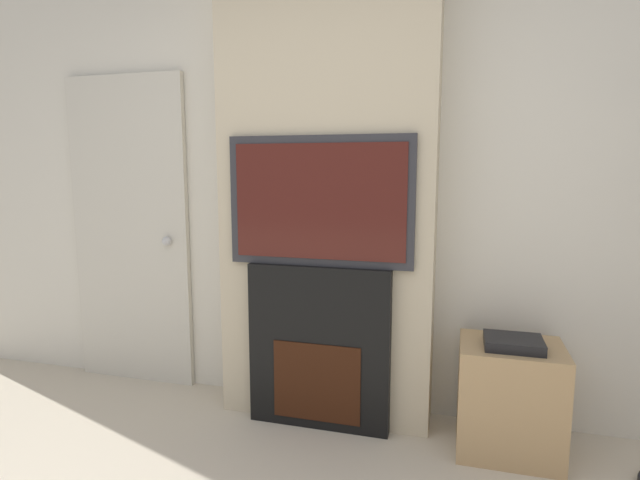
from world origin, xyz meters
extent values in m
cube|color=silver|center=(0.00, 2.03, 1.35)|extent=(6.00, 0.06, 2.70)
cube|color=beige|center=(0.00, 1.86, 1.35)|extent=(1.18, 0.28, 2.70)
cube|color=black|center=(0.00, 1.72, 0.45)|extent=(0.78, 0.14, 0.90)
cube|color=#33160A|center=(0.00, 1.64, 0.27)|extent=(0.48, 0.01, 0.43)
cube|color=#2D2D33|center=(0.00, 1.72, 1.24)|extent=(0.99, 0.06, 0.68)
cube|color=#471914|center=(0.00, 1.68, 1.24)|extent=(0.91, 0.01, 0.60)
cube|color=tan|center=(0.98, 1.71, 0.28)|extent=(0.49, 0.40, 0.55)
cube|color=black|center=(0.98, 1.67, 0.58)|extent=(0.27, 0.22, 0.05)
cube|color=beige|center=(-1.36, 1.98, 1.00)|extent=(0.84, 0.04, 2.00)
sphere|color=silver|center=(-1.07, 1.94, 0.96)|extent=(0.06, 0.06, 0.06)
camera|label=1|loc=(0.71, -0.80, 1.41)|focal=28.00mm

